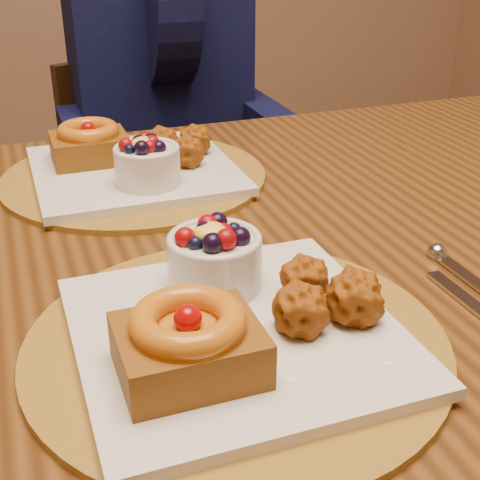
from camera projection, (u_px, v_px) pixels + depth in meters
name	position (u px, v px, depth m)	size (l,w,h in m)	color
dining_table	(176.00, 299.00, 0.82)	(1.60, 0.90, 0.76)	#3A1F0A
place_setting_near	(231.00, 319.00, 0.59)	(0.38, 0.38, 0.09)	brown
place_setting_far	(132.00, 164.00, 0.96)	(0.38, 0.38, 0.09)	brown
chair_far	(164.00, 209.00, 1.64)	(0.50, 0.50, 0.80)	black
diner	(160.00, 64.00, 1.45)	(0.46, 0.46, 0.75)	black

